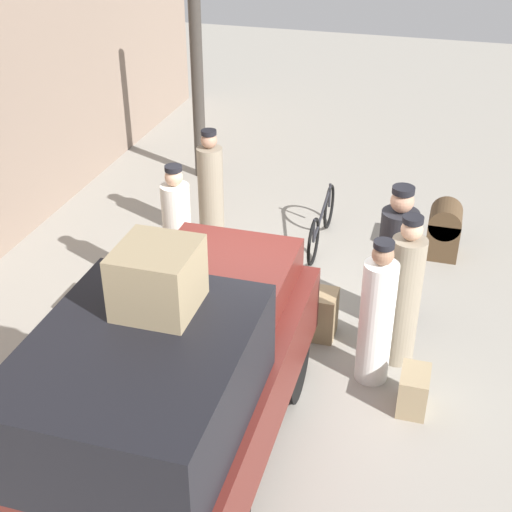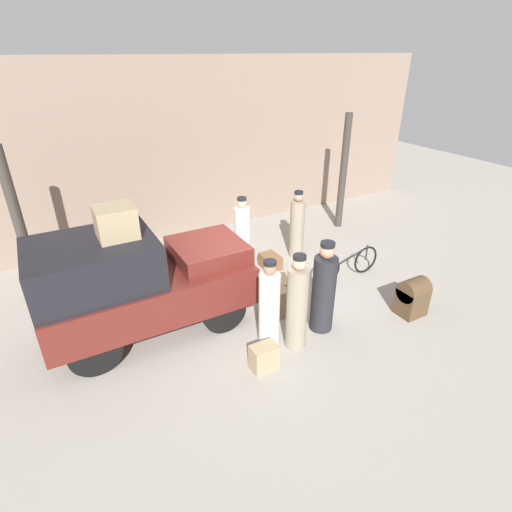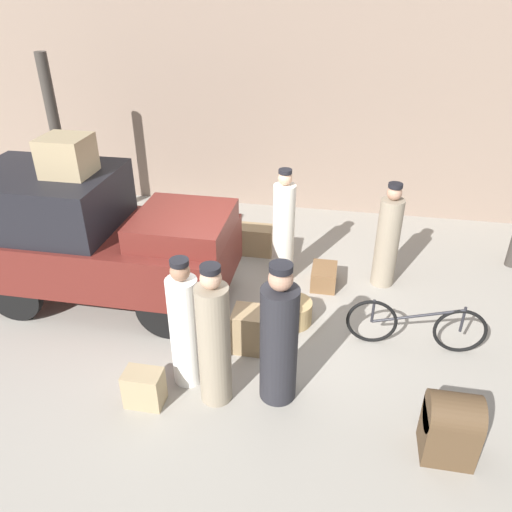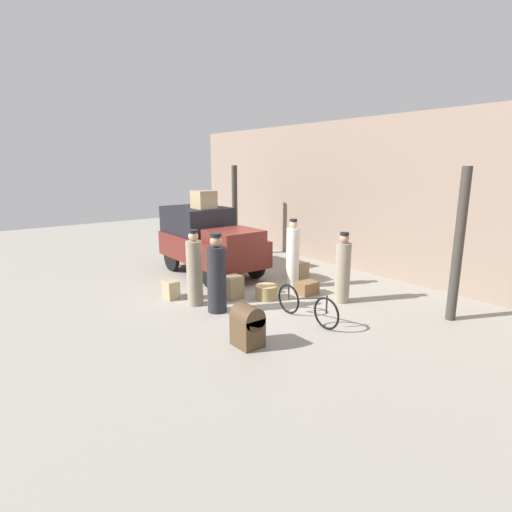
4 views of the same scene
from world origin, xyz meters
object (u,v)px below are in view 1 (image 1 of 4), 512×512
trunk_barrel_dark (444,229)px  trunk_on_truck_roof (158,278)px  porter_standing_middle (403,297)px  suitcase_small_leather (318,314)px  wicker_basket (276,291)px  porter_carrying_trunk (178,242)px  porter_with_bicycle (395,263)px  suitcase_tan_flat (414,390)px  porter_lifting_near_truck (376,318)px  bicycle (322,223)px  suitcase_black_upright (106,300)px  trunk_large_brown (208,265)px  conductor_in_dark_uniform (211,192)px  truck (176,381)px

trunk_barrel_dark → trunk_on_truck_roof: (-4.84, 2.03, 1.79)m
porter_standing_middle → trunk_on_truck_roof: size_ratio=2.91×
suitcase_small_leather → trunk_on_truck_roof: bearing=163.4°
trunk_barrel_dark → wicker_basket: bearing=133.2°
trunk_barrel_dark → porter_carrying_trunk: bearing=124.5°
porter_with_bicycle → trunk_barrel_dark: 1.90m
trunk_barrel_dark → suitcase_tan_flat: size_ratio=1.73×
porter_lifting_near_truck → suitcase_small_leather: 1.03m
bicycle → suitcase_small_leather: size_ratio=3.09×
wicker_basket → trunk_on_truck_roof: size_ratio=0.89×
bicycle → trunk_on_truck_roof: bearing=175.5°
wicker_basket → trunk_barrel_dark: size_ratio=0.70×
porter_standing_middle → suitcase_small_leather: porter_standing_middle is taller
bicycle → suitcase_black_upright: bearing=139.6°
porter_standing_middle → trunk_large_brown: 2.86m
suitcase_small_leather → trunk_large_brown: 1.87m
porter_standing_middle → trunk_large_brown: porter_standing_middle is taller
bicycle → suitcase_tan_flat: size_ratio=3.96×
bicycle → conductor_in_dark_uniform: size_ratio=1.05×
porter_carrying_trunk → porter_standing_middle: bearing=-98.2°
porter_lifting_near_truck → bicycle: bearing=22.2°
truck → porter_carrying_trunk: bearing=21.3°
wicker_basket → suitcase_tan_flat: suitcase_tan_flat is taller
conductor_in_dark_uniform → suitcase_tan_flat: bearing=-131.5°
conductor_in_dark_uniform → suitcase_small_leather: (-1.77, -1.90, -0.48)m
porter_with_bicycle → porter_standing_middle: size_ratio=1.00×
truck → porter_lifting_near_truck: bearing=-39.5°
trunk_large_brown → suitcase_black_upright: size_ratio=0.90×
porter_standing_middle → trunk_on_truck_roof: trunk_on_truck_roof is taller
truck → trunk_on_truck_roof: 1.15m
bicycle → porter_standing_middle: size_ratio=1.00×
porter_carrying_trunk → suitcase_small_leather: bearing=-96.5°
porter_with_bicycle → suitcase_tan_flat: size_ratio=3.97×
truck → bicycle: size_ratio=2.04×
porter_carrying_trunk → trunk_on_truck_roof: (-2.76, -1.00, 1.34)m
porter_carrying_trunk → suitcase_black_upright: size_ratio=3.15×
trunk_on_truck_roof → suitcase_small_leather: bearing=-16.6°
porter_carrying_trunk → trunk_large_brown: 0.96m
truck → porter_lifting_near_truck: (1.78, -1.47, -0.29)m
suitcase_small_leather → suitcase_black_upright: (-0.36, 2.49, -0.04)m
truck → suitcase_small_leather: (2.37, -0.76, -0.76)m
bicycle → conductor_in_dark_uniform: bearing=102.6°
trunk_barrel_dark → porter_with_bicycle: bearing=164.4°
porter_with_bicycle → suitcase_black_upright: (-0.86, 3.26, -0.55)m
bicycle → truck: bearing=175.3°
trunk_barrel_dark → trunk_large_brown: (-1.42, 2.92, -0.23)m
suitcase_small_leather → porter_carrying_trunk: bearing=83.5°
suitcase_small_leather → trunk_on_truck_roof: size_ratio=0.94×
suitcase_tan_flat → trunk_large_brown: bearing=57.1°
trunk_large_brown → porter_lifting_near_truck: bearing=-121.7°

